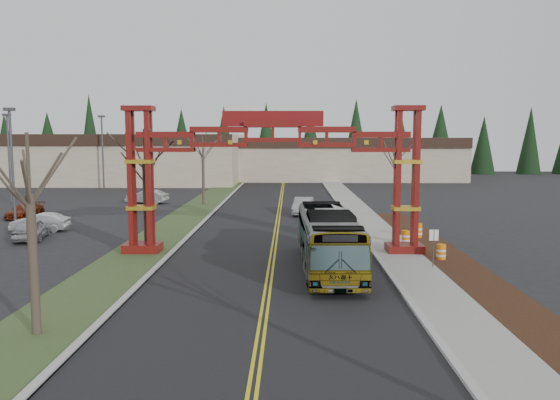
{
  "coord_description": "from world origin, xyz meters",
  "views": [
    {
      "loc": [
        1.03,
        -14.68,
        7.03
      ],
      "look_at": [
        0.52,
        12.82,
        3.87
      ],
      "focal_mm": 35.0,
      "sensor_mm": 36.0,
      "label": 1
    }
  ],
  "objects_px": {
    "bare_tree_median_mid": "(145,165)",
    "light_pole_far": "(103,147)",
    "bare_tree_median_near": "(30,195)",
    "parked_car_near_a": "(31,229)",
    "parked_car_near_b": "(40,222)",
    "light_pole_near": "(12,158)",
    "retail_building_west": "(96,158)",
    "retail_building_east": "(342,158)",
    "bare_tree_right_far": "(396,160)",
    "street_sign": "(434,241)",
    "parked_car_mid_a": "(25,211)",
    "parked_car_far_a": "(147,197)",
    "silver_sedan": "(303,206)",
    "barrel_mid": "(406,238)",
    "light_pole_mid": "(9,151)",
    "barrel_south": "(441,253)",
    "transit_bus": "(328,240)",
    "gateway_arch": "(273,155)",
    "bare_tree_median_far": "(203,156)",
    "barrel_north": "(418,231)"
  },
  "relations": [
    {
      "from": "retail_building_west",
      "to": "transit_bus",
      "type": "distance_m",
      "value": 66.76
    },
    {
      "from": "bare_tree_right_far",
      "to": "barrel_mid",
      "type": "distance_m",
      "value": 12.37
    },
    {
      "from": "gateway_arch",
      "to": "bare_tree_median_near",
      "type": "xyz_separation_m",
      "value": [
        -8.0,
        -14.05,
        -0.95
      ]
    },
    {
      "from": "silver_sedan",
      "to": "street_sign",
      "type": "relative_size",
      "value": 2.18
    },
    {
      "from": "parked_car_mid_a",
      "to": "barrel_south",
      "type": "distance_m",
      "value": 36.01
    },
    {
      "from": "parked_car_mid_a",
      "to": "gateway_arch",
      "type": "bearing_deg",
      "value": -25.81
    },
    {
      "from": "parked_car_near_b",
      "to": "street_sign",
      "type": "height_order",
      "value": "street_sign"
    },
    {
      "from": "transit_bus",
      "to": "bare_tree_median_far",
      "type": "relative_size",
      "value": 1.61
    },
    {
      "from": "parked_car_mid_a",
      "to": "light_pole_near",
      "type": "bearing_deg",
      "value": -64.68
    },
    {
      "from": "bare_tree_median_mid",
      "to": "street_sign",
      "type": "xyz_separation_m",
      "value": [
        16.7,
        -4.93,
        -3.81
      ]
    },
    {
      "from": "retail_building_east",
      "to": "transit_bus",
      "type": "relative_size",
      "value": 3.3
    },
    {
      "from": "transit_bus",
      "to": "bare_tree_right_far",
      "type": "bearing_deg",
      "value": 67.42
    },
    {
      "from": "bare_tree_median_mid",
      "to": "silver_sedan",
      "type": "bearing_deg",
      "value": 57.27
    },
    {
      "from": "parked_car_mid_a",
      "to": "parked_car_far_a",
      "type": "distance_m",
      "value": 13.28
    },
    {
      "from": "barrel_mid",
      "to": "barrel_north",
      "type": "height_order",
      "value": "barrel_north"
    },
    {
      "from": "transit_bus",
      "to": "barrel_south",
      "type": "distance_m",
      "value": 7.0
    },
    {
      "from": "silver_sedan",
      "to": "light_pole_mid",
      "type": "xyz_separation_m",
      "value": [
        -31.82,
        9.24,
        4.78
      ]
    },
    {
      "from": "parked_car_near_b",
      "to": "light_pole_near",
      "type": "height_order",
      "value": "light_pole_near"
    },
    {
      "from": "parked_car_near_b",
      "to": "street_sign",
      "type": "xyz_separation_m",
      "value": [
        26.48,
        -11.41,
        0.86
      ]
    },
    {
      "from": "bare_tree_median_mid",
      "to": "light_pole_far",
      "type": "relative_size",
      "value": 0.75
    },
    {
      "from": "retail_building_west",
      "to": "parked_car_far_a",
      "type": "xyz_separation_m",
      "value": [
        15.71,
        -28.92,
        -3.03
      ]
    },
    {
      "from": "bare_tree_median_near",
      "to": "silver_sedan",
      "type": "bearing_deg",
      "value": 71.72
    },
    {
      "from": "retail_building_east",
      "to": "barrel_south",
      "type": "xyz_separation_m",
      "value": [
        -0.33,
        -63.92,
        -3.02
      ]
    },
    {
      "from": "parked_car_mid_a",
      "to": "barrel_mid",
      "type": "bearing_deg",
      "value": -14.02
    },
    {
      "from": "parked_car_far_a",
      "to": "bare_tree_median_near",
      "type": "xyz_separation_m",
      "value": [
        6.29,
        -39.09,
        4.31
      ]
    },
    {
      "from": "retail_building_east",
      "to": "parked_car_mid_a",
      "type": "bearing_deg",
      "value": -124.29
    },
    {
      "from": "bare_tree_right_far",
      "to": "retail_building_west",
      "type": "bearing_deg",
      "value": 134.95
    },
    {
      "from": "barrel_south",
      "to": "transit_bus",
      "type": "bearing_deg",
      "value": -162.85
    },
    {
      "from": "retail_building_east",
      "to": "light_pole_mid",
      "type": "distance_m",
      "value": 53.37
    },
    {
      "from": "parked_car_near_a",
      "to": "parked_car_near_b",
      "type": "height_order",
      "value": "parked_car_near_a"
    },
    {
      "from": "gateway_arch",
      "to": "parked_car_near_a",
      "type": "xyz_separation_m",
      "value": [
        -16.86,
        4.17,
        -5.23
      ]
    },
    {
      "from": "light_pole_far",
      "to": "barrel_north",
      "type": "relative_size",
      "value": 9.11
    },
    {
      "from": "retail_building_west",
      "to": "retail_building_east",
      "type": "xyz_separation_m",
      "value": [
        40.0,
        8.0,
        -0.25
      ]
    },
    {
      "from": "bare_tree_median_mid",
      "to": "bare_tree_median_far",
      "type": "distance_m",
      "value": 22.68
    },
    {
      "from": "parked_car_far_a",
      "to": "bare_tree_median_far",
      "type": "distance_m",
      "value": 7.81
    },
    {
      "from": "bare_tree_median_near",
      "to": "bare_tree_median_mid",
      "type": "relative_size",
      "value": 0.95
    },
    {
      "from": "gateway_arch",
      "to": "barrel_mid",
      "type": "xyz_separation_m",
      "value": [
        8.58,
        2.52,
        -5.48
      ]
    },
    {
      "from": "bare_tree_right_far",
      "to": "light_pole_near",
      "type": "height_order",
      "value": "light_pole_near"
    },
    {
      "from": "light_pole_far",
      "to": "street_sign",
      "type": "bearing_deg",
      "value": -53.78
    },
    {
      "from": "parked_car_mid_a",
      "to": "light_pole_mid",
      "type": "relative_size",
      "value": 0.44
    },
    {
      "from": "gateway_arch",
      "to": "barrel_south",
      "type": "xyz_separation_m",
      "value": [
        9.67,
        -1.96,
        -5.49
      ]
    },
    {
      "from": "bare_tree_median_near",
      "to": "bare_tree_median_mid",
      "type": "height_order",
      "value": "bare_tree_median_mid"
    },
    {
      "from": "silver_sedan",
      "to": "light_pole_mid",
      "type": "relative_size",
      "value": 0.49
    },
    {
      "from": "retail_building_east",
      "to": "gateway_arch",
      "type": "bearing_deg",
      "value": -99.17
    },
    {
      "from": "bare_tree_right_far",
      "to": "parked_car_near_b",
      "type": "bearing_deg",
      "value": -167.07
    },
    {
      "from": "silver_sedan",
      "to": "barrel_south",
      "type": "distance_m",
      "value": 20.34
    },
    {
      "from": "retail_building_east",
      "to": "barrel_north",
      "type": "bearing_deg",
      "value": -90.07
    },
    {
      "from": "bare_tree_right_far",
      "to": "gateway_arch",
      "type": "bearing_deg",
      "value": -125.75
    },
    {
      "from": "bare_tree_median_mid",
      "to": "gateway_arch",
      "type": "bearing_deg",
      "value": -7.35
    },
    {
      "from": "parked_car_near_b",
      "to": "light_pole_near",
      "type": "xyz_separation_m",
      "value": [
        -3.03,
        2.25,
        4.71
      ]
    }
  ]
}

